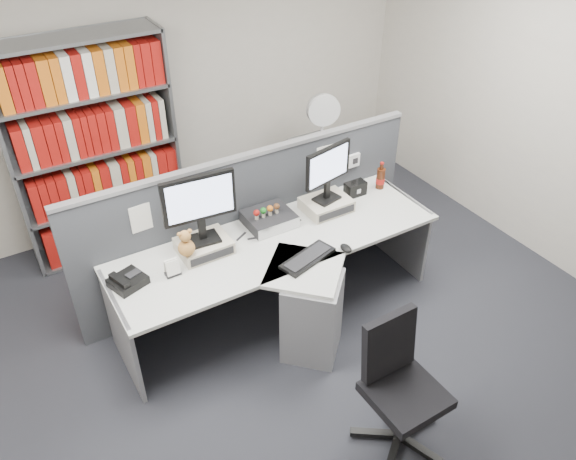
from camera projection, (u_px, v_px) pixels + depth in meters
ground at (333, 374)px, 4.24m from camera, size 5.50×5.50×0.00m
room_shell at (348, 161)px, 3.20m from camera, size 5.04×5.54×2.72m
partition at (251, 220)px, 4.74m from camera, size 3.00×0.08×1.27m
desk at (292, 283)px, 4.39m from camera, size 2.60×1.20×0.72m
monitor_riser_left at (204, 246)px, 4.25m from camera, size 0.38×0.31×0.10m
monitor_riser_right at (326, 205)px, 4.71m from camera, size 0.38×0.31×0.10m
monitor_left at (199, 203)px, 4.03m from camera, size 0.54×0.19×0.55m
monitor_right at (328, 169)px, 4.52m from camera, size 0.46×0.19×0.48m
desktop_pc at (269, 219)px, 4.54m from camera, size 0.37×0.33×0.10m
figurines at (267, 210)px, 4.46m from camera, size 0.23×0.05×0.09m
keyboard at (308, 258)px, 4.19m from camera, size 0.48×0.28×0.03m
mouse at (346, 248)px, 4.27m from camera, size 0.07×0.11×0.04m
desk_phone at (127, 281)px, 3.95m from camera, size 0.28×0.26×0.10m
desk_calendar at (172, 269)px, 4.03m from camera, size 0.11×0.08×0.13m
plush_toy at (186, 245)px, 4.03m from camera, size 0.12×0.12×0.21m
speaker at (355, 189)px, 4.89m from camera, size 0.18×0.10×0.12m
cola_bottle at (380, 178)px, 4.97m from camera, size 0.08×0.08×0.25m
shelving_unit at (95, 154)px, 5.00m from camera, size 1.41×0.40×2.00m
filing_cabinet at (321, 176)px, 5.93m from camera, size 0.45×0.61×0.70m
desk_fan at (323, 114)px, 5.53m from camera, size 0.32×0.19×0.54m
office_chair at (399, 382)px, 3.56m from camera, size 0.59×0.62×0.93m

